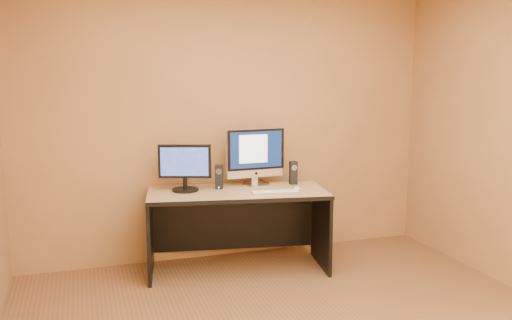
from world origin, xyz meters
name	(u,v)px	position (x,y,z in m)	size (l,w,h in m)	color
walls	(317,152)	(0.00, 0.00, 1.30)	(4.00, 4.00, 2.60)	#A07340
desk	(238,231)	(-0.06, 1.55, 0.37)	(1.58, 0.69, 0.73)	#A68653
imac	(257,157)	(0.18, 1.73, 1.00)	(0.56, 0.21, 0.54)	silver
second_monitor	(185,168)	(-0.50, 1.70, 0.94)	(0.47, 0.24, 0.42)	black
speaker_left	(219,177)	(-0.19, 1.70, 0.84)	(0.07, 0.07, 0.22)	black
speaker_right	(293,173)	(0.53, 1.68, 0.84)	(0.07, 0.07, 0.22)	black
keyboard	(275,192)	(0.24, 1.38, 0.74)	(0.43, 0.11, 0.02)	#B0B0B5
mouse	(297,188)	(0.46, 1.42, 0.75)	(0.06, 0.10, 0.04)	silver
cable_a	(264,182)	(0.30, 1.85, 0.74)	(0.01, 0.01, 0.22)	black
cable_b	(244,183)	(0.10, 1.86, 0.74)	(0.01, 0.01, 0.18)	black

